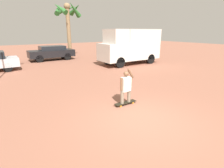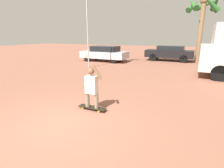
{
  "view_description": "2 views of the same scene",
  "coord_description": "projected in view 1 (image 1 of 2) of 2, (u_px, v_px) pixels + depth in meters",
  "views": [
    {
      "loc": [
        -3.81,
        -3.92,
        2.93
      ],
      "look_at": [
        0.2,
        2.2,
        0.7
      ],
      "focal_mm": 28.0,
      "sensor_mm": 36.0,
      "label": 1
    },
    {
      "loc": [
        3.25,
        -3.27,
        2.42
      ],
      "look_at": [
        0.72,
        2.11,
        0.76
      ],
      "focal_mm": 28.0,
      "sensor_mm": 36.0,
      "label": 2
    }
  ],
  "objects": [
    {
      "name": "ground_plane",
      "position": [
        142.0,
        120.0,
        5.99
      ],
      "size": [
        80.0,
        80.0,
        0.0
      ],
      "primitive_type": "plane",
      "color": "#935B47"
    },
    {
      "name": "parked_car_black",
      "position": [
        52.0,
        52.0,
        18.13
      ],
      "size": [
        4.49,
        1.82,
        1.46
      ],
      "color": "black",
      "rests_on": "ground_plane"
    },
    {
      "name": "palm_tree_near_van",
      "position": [
        67.0,
        14.0,
        19.47
      ],
      "size": [
        3.03,
        3.1,
        6.01
      ],
      "color": "#8E704C",
      "rests_on": "ground_plane"
    },
    {
      "name": "skateboard",
      "position": [
        125.0,
        103.0,
        7.24
      ],
      "size": [
        0.99,
        0.26,
        0.09
      ],
      "color": "black",
      "rests_on": "ground_plane"
    },
    {
      "name": "person_skateboarder",
      "position": [
        126.0,
        86.0,
        7.02
      ],
      "size": [
        0.66,
        0.22,
        1.43
      ],
      "color": "gray",
      "rests_on": "skateboard"
    },
    {
      "name": "camper_van",
      "position": [
        131.0,
        45.0,
        15.8
      ],
      "size": [
        5.63,
        2.19,
        3.09
      ],
      "color": "black",
      "rests_on": "ground_plane"
    }
  ]
}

